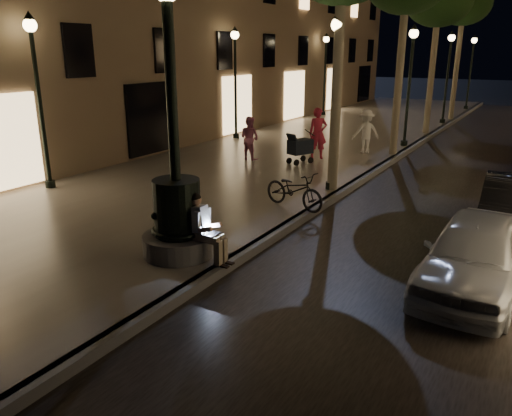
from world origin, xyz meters
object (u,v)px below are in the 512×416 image
Objects in this scene: seated_man_laptop at (203,226)px; pedestrian_red at (318,133)px; pedestrian_white at (366,132)px; tree_far at (464,4)px; lamp_left_b at (235,69)px; stroller at (300,147)px; tree_third at (439,1)px; lamp_curb_d at (472,63)px; lamp_left_a at (37,80)px; lamp_curb_a at (335,81)px; bicycle at (294,190)px; fountain_lamppost at (177,204)px; lamp_curb_c at (449,66)px; lamp_curb_b at (411,71)px; car_front at (475,254)px; lamp_left_c at (325,64)px; pedestrian_pink at (250,138)px.

pedestrian_red is at bearing 101.53° from seated_man_laptop.
tree_far is at bearing -132.43° from pedestrian_white.
stroller is (4.86, -3.42, -2.44)m from lamp_left_b.
tree_far is at bearing 46.65° from pedestrian_red.
lamp_left_b is (-7.01, 12.00, 2.34)m from seated_man_laptop.
tree_third is at bearing 41.17° from pedestrian_red.
seated_man_laptop is at bearing -59.70° from lamp_left_b.
seated_man_laptop is at bearing -53.14° from stroller.
lamp_curb_d is 1.00× the size of lamp_left_b.
seated_man_laptop is at bearing -15.92° from lamp_left_a.
lamp_curb_a is 1.00× the size of lamp_left_a.
bicycle is at bearing -106.26° from pedestrian_red.
fountain_lamppost is 4.35× the size of stroller.
tree_far is 6.27× the size of stroller.
lamp_curb_c is 2.68× the size of bicycle.
fountain_lamppost is 14.16m from lamp_curb_b.
fountain_lamppost reaches higher than lamp_curb_a.
lamp_curb_d and lamp_left_a have the same top height.
stroller is at bearing -132.94° from pedestrian_red.
lamp_curb_d is 2.68× the size of bicycle.
fountain_lamppost is at bearing -92.86° from lamp_curb_b.
bicycle is (-0.10, -2.17, -2.56)m from lamp_curb_a.
lamp_curb_d is 1.25× the size of car_front.
lamp_left_a is (-7.10, -28.00, 0.00)m from lamp_curb_d.
lamp_left_c is 14.48m from stroller.
lamp_curb_c is at bearing 90.00° from tree_third.
seated_man_laptop is 14.09m from lamp_left_b.
stroller is (-1.54, 8.58, -0.41)m from fountain_lamppost.
pedestrian_pink is at bearing 144.72° from car_front.
seated_man_laptop is at bearing -90.23° from lamp_curb_c.
lamp_curb_d reaches higher than pedestrian_white.
lamp_left_c reaches higher than pedestrian_red.
lamp_left_b is 2.61× the size of pedestrian_red.
pedestrian_red reaches higher than pedestrian_pink.
pedestrian_pink is at bearing -105.05° from tree_far.
fountain_lamppost is 8.73m from stroller.
tree_far is 1.56× the size of lamp_left_c.
lamp_left_a is 1.00× the size of lamp_left_c.
pedestrian_pink reaches higher than bicycle.
lamp_left_a reaches higher than car_front.
car_front is (4.43, -20.25, -2.58)m from lamp_curb_c.
lamp_left_c is at bearing 121.86° from car_front.
lamp_left_c is 14.18m from pedestrian_pink.
seated_man_laptop is at bearing -166.11° from bicycle.
bicycle is (-0.01, 3.83, -0.22)m from seated_man_laptop.
lamp_left_b is at bearing -164.27° from lamp_curb_b.
pedestrian_white is (-0.90, -2.38, -2.21)m from lamp_curb_b.
tree_far is 4.52× the size of pedestrian_white.
lamp_curb_d reaches higher than bicycle.
car_front is (4.52, 1.75, -0.24)m from seated_man_laptop.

